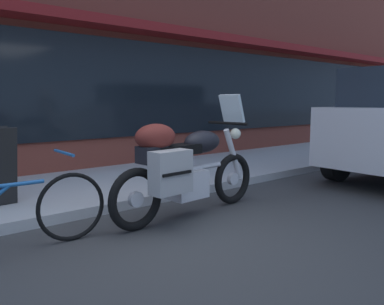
% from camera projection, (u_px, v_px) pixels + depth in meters
% --- Properties ---
extents(ground_plane, '(80.00, 80.00, 0.00)m').
position_uv_depth(ground_plane, '(175.00, 243.00, 3.67)').
color(ground_plane, '#383838').
extents(storefront_building, '(20.15, 0.90, 7.85)m').
position_uv_depth(storefront_building, '(269.00, 2.00, 9.97)').
color(storefront_building, brown).
rests_on(storefront_building, ground_plane).
extents(sidewalk_curb, '(30.00, 2.45, 0.12)m').
position_uv_depth(sidewalk_curb, '(368.00, 145.00, 11.30)').
color(sidewalk_curb, '#ACACAC').
rests_on(sidewalk_curb, ground_plane).
extents(touring_motorcycle, '(2.18, 0.76, 1.40)m').
position_uv_depth(touring_motorcycle, '(184.00, 165.00, 4.36)').
color(touring_motorcycle, black).
rests_on(touring_motorcycle, ground_plane).
extents(parked_bicycle, '(1.73, 0.48, 0.92)m').
position_uv_depth(parked_bicycle, '(9.00, 213.00, 3.35)').
color(parked_bicycle, black).
rests_on(parked_bicycle, ground_plane).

